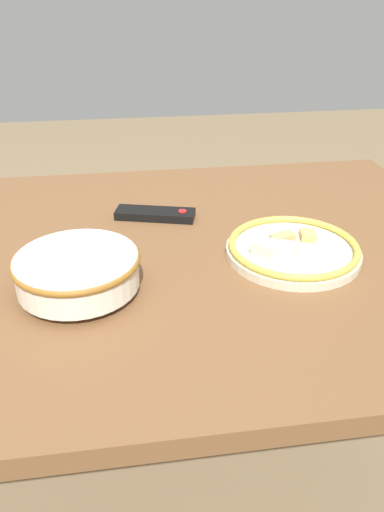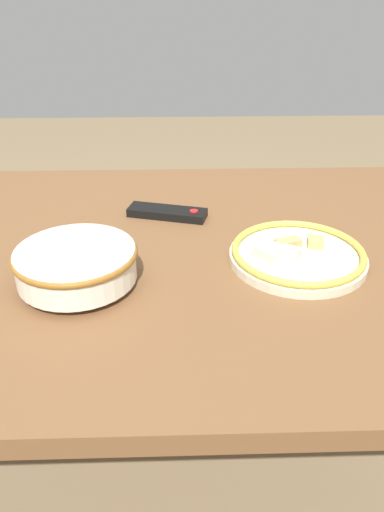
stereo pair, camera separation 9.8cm
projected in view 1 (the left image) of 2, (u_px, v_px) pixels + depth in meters
The scene contains 5 objects.
ground_plane at pixel (143, 468), 1.42m from camera, with size 8.00×8.00×0.00m, color #7F6B4C.
dining_table at pixel (129, 278), 1.11m from camera, with size 1.60×1.02×0.71m.
noodle_bowl at pixel (77, 271), 0.92m from camera, with size 0.24×0.24×0.08m.
food_plate at pixel (292, 249), 1.05m from camera, with size 0.28×0.28×0.05m.
tv_remote at pixel (155, 214), 1.22m from camera, with size 0.20×0.11×0.02m.
Camera 1 is at (0.00, -0.95, 1.23)m, focal length 35.00 mm.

